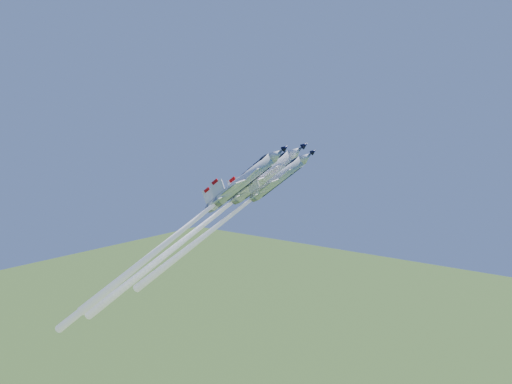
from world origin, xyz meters
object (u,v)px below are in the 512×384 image
Objects in this scene: jet_slot at (157,250)px; jet_lead at (222,223)px; jet_left at (189,236)px; jet_right at (177,234)px.

jet_lead is at bearing 81.95° from jet_slot.
jet_left reaches higher than jet_slot.
jet_right is (-6.16, -5.14, -2.09)m from jet_lead.
jet_left reaches higher than jet_lead.
jet_slot is (-4.32, -4.62, -2.68)m from jet_left.
jet_slot is at bearing -55.71° from jet_left.
jet_slot is (-9.58, 3.88, -5.06)m from jet_right.
jet_lead is 0.73× the size of jet_left.
jet_left is at bearing -119.05° from jet_lead.
jet_slot is at bearing -98.05° from jet_lead.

